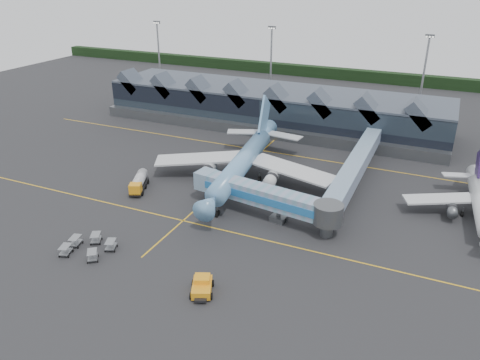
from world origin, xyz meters
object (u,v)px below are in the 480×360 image
at_px(fuel_truck, 139,181).
at_px(pushback_tug, 202,286).
at_px(jet_bridge, 273,199).
at_px(main_airliner, 244,161).

relative_size(fuel_truck, pushback_tug, 1.67).
relative_size(jet_bridge, pushback_tug, 5.46).
relative_size(main_airliner, pushback_tug, 8.56).
xyz_separation_m(main_airliner, jet_bridge, (10.90, -12.88, -0.25)).
bearing_deg(fuel_truck, jet_bridge, -24.39).
bearing_deg(pushback_tug, main_airliner, 81.82).
distance_m(fuel_truck, pushback_tug, 34.33).
bearing_deg(main_airliner, fuel_truck, -150.37).
relative_size(main_airliner, fuel_truck, 5.14).
bearing_deg(fuel_truck, main_airliner, 13.63).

